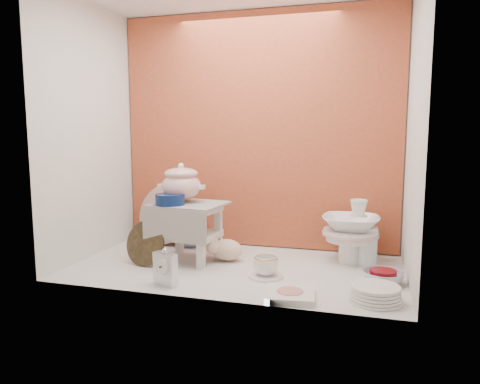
# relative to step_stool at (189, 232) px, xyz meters

# --- Properties ---
(ground) EXTENTS (1.80, 1.80, 0.00)m
(ground) POSITION_rel_step_stool_xyz_m (0.30, -0.05, -0.17)
(ground) COLOR silver
(ground) RESTS_ON ground
(niche_shell) EXTENTS (1.86, 1.03, 1.53)m
(niche_shell) POSITION_rel_step_stool_xyz_m (0.30, 0.13, 0.76)
(niche_shell) COLOR #B64A2D
(niche_shell) RESTS_ON ground
(step_stool) EXTENTS (0.44, 0.39, 0.34)m
(step_stool) POSITION_rel_step_stool_xyz_m (0.00, 0.00, 0.00)
(step_stool) COLOR silver
(step_stool) RESTS_ON ground
(soup_tureen) EXTENTS (0.36, 0.36, 0.23)m
(soup_tureen) POSITION_rel_step_stool_xyz_m (-0.06, 0.03, 0.28)
(soup_tureen) COLOR white
(soup_tureen) RESTS_ON step_stool
(cobalt_bowl) EXTENTS (0.21, 0.21, 0.06)m
(cobalt_bowl) POSITION_rel_step_stool_xyz_m (-0.08, -0.08, 0.20)
(cobalt_bowl) COLOR #091C4A
(cobalt_bowl) RESTS_ON step_stool
(floral_platter) EXTENTS (0.43, 0.24, 0.39)m
(floral_platter) POSITION_rel_step_stool_xyz_m (-0.32, 0.33, 0.03)
(floral_platter) COLOR beige
(floral_platter) RESTS_ON ground
(blue_white_vase) EXTENTS (0.27, 0.27, 0.22)m
(blue_white_vase) POSITION_rel_step_stool_xyz_m (-0.12, 0.32, -0.06)
(blue_white_vase) COLOR silver
(blue_white_vase) RESTS_ON ground
(lacquer_tray) EXTENTS (0.27, 0.15, 0.25)m
(lacquer_tray) POSITION_rel_step_stool_xyz_m (-0.20, -0.15, -0.04)
(lacquer_tray) COLOR black
(lacquer_tray) RESTS_ON ground
(mantel_clock) EXTENTS (0.13, 0.08, 0.18)m
(mantel_clock) POSITION_rel_step_stool_xyz_m (0.05, -0.43, -0.08)
(mantel_clock) COLOR silver
(mantel_clock) RESTS_ON ground
(plush_pig) EXTENTS (0.27, 0.22, 0.14)m
(plush_pig) POSITION_rel_step_stool_xyz_m (0.21, 0.05, -0.10)
(plush_pig) COLOR beige
(plush_pig) RESTS_ON ground
(teacup_saucer) EXTENTS (0.23, 0.23, 0.01)m
(teacup_saucer) POSITION_rel_step_stool_xyz_m (0.50, -0.18, -0.16)
(teacup_saucer) COLOR white
(teacup_saucer) RESTS_ON ground
(gold_rim_teacup) EXTENTS (0.17, 0.17, 0.10)m
(gold_rim_teacup) POSITION_rel_step_stool_xyz_m (0.50, -0.18, -0.11)
(gold_rim_teacup) COLOR white
(gold_rim_teacup) RESTS_ON teacup_saucer
(lattice_dish) EXTENTS (0.25, 0.25, 0.03)m
(lattice_dish) POSITION_rel_step_stool_xyz_m (0.67, -0.44, -0.15)
(lattice_dish) COLOR white
(lattice_dish) RESTS_ON ground
(dinner_plate_stack) EXTENTS (0.29, 0.29, 0.07)m
(dinner_plate_stack) POSITION_rel_step_stool_xyz_m (1.04, -0.38, -0.13)
(dinner_plate_stack) COLOR white
(dinner_plate_stack) RESTS_ON ground
(crystal_bowl) EXTENTS (0.24, 0.24, 0.06)m
(crystal_bowl) POSITION_rel_step_stool_xyz_m (1.08, -0.11, -0.14)
(crystal_bowl) COLOR silver
(crystal_bowl) RESTS_ON ground
(clear_glass_vase) EXTENTS (0.13, 0.13, 0.22)m
(clear_glass_vase) POSITION_rel_step_stool_xyz_m (1.00, 0.19, -0.06)
(clear_glass_vase) COLOR silver
(clear_glass_vase) RESTS_ON ground
(porcelain_tower) EXTENTS (0.37, 0.37, 0.37)m
(porcelain_tower) POSITION_rel_step_stool_xyz_m (0.90, 0.21, 0.02)
(porcelain_tower) COLOR white
(porcelain_tower) RESTS_ON ground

